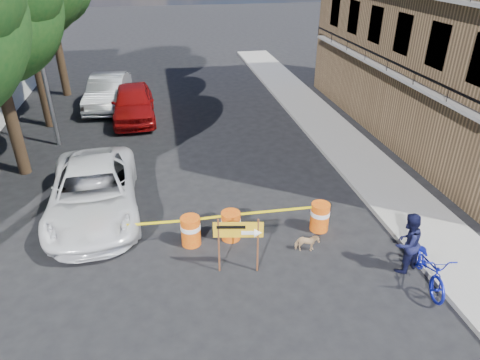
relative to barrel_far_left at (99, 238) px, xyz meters
name	(u,v)px	position (x,y,z in m)	size (l,w,h in m)	color
ground	(231,268)	(3.49, -1.43, -0.47)	(120.00, 120.00, 0.00)	black
sidewalk_east	(354,154)	(9.69, 4.57, -0.40)	(2.40, 40.00, 0.15)	gray
streetlamp	(38,42)	(-2.44, 8.07, 3.90)	(1.25, 0.18, 8.00)	gray
barrel_far_left	(99,238)	(0.00, 0.00, 0.00)	(0.58, 0.58, 0.90)	#EA420D
barrel_mid_left	(191,230)	(2.55, -0.13, 0.00)	(0.58, 0.58, 0.90)	#EA420D
barrel_mid_right	(231,225)	(3.73, -0.08, 0.00)	(0.58, 0.58, 0.90)	#EA420D
barrel_far_right	(320,216)	(6.45, -0.13, 0.00)	(0.58, 0.58, 0.90)	#EA420D
detour_sign	(244,234)	(3.82, -1.58, 0.72)	(1.26, 0.38, 1.65)	#592D19
pedestrian	(407,243)	(7.99, -2.31, 0.39)	(0.84, 0.66, 1.73)	black
bicycle	(431,249)	(8.29, -2.86, 0.59)	(0.74, 1.11, 2.12)	#151EAE
dog	(307,243)	(5.73, -1.10, -0.19)	(0.30, 0.66, 0.56)	tan
suv_white	(94,192)	(-0.31, 2.07, 0.33)	(2.67, 5.79, 1.61)	white
sedan_red	(133,103)	(0.69, 10.74, 0.37)	(1.99, 4.96, 1.69)	#A00D0D
sedan_silver	(108,91)	(-0.68, 12.94, 0.36)	(1.77, 5.06, 1.67)	#BABDC2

